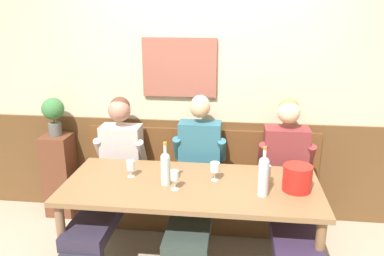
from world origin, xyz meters
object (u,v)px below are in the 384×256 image
at_px(wall_bench, 200,197).
at_px(wine_glass_mid_right, 266,171).
at_px(person_center_right_seat, 196,181).
at_px(wine_glass_center_rear, 175,177).
at_px(wine_bottle_green_tall, 263,175).
at_px(wine_glass_right_end, 131,166).
at_px(wine_glass_left_end, 215,167).
at_px(ice_bucket, 297,178).
at_px(dining_table, 191,193).
at_px(person_right_seat, 112,176).
at_px(potted_plant, 53,112).
at_px(wine_bottle_amber_mid, 165,167).
at_px(person_left_seat, 288,184).

relative_size(wall_bench, wine_glass_mid_right, 14.54).
relative_size(wall_bench, person_center_right_seat, 1.76).
xyz_separation_m(wall_bench, wine_glass_center_rear, (-0.12, -0.81, 0.59)).
bearing_deg(wine_bottle_green_tall, wine_glass_center_rear, 178.22).
xyz_separation_m(wine_glass_right_end, wine_glass_left_end, (0.69, 0.01, 0.02)).
height_order(ice_bucket, wine_glass_right_end, ice_bucket).
bearing_deg(ice_bucket, person_center_right_seat, 157.31).
relative_size(dining_table, person_right_seat, 1.57).
bearing_deg(potted_plant, ice_bucket, -18.10).
height_order(dining_table, potted_plant, potted_plant).
xyz_separation_m(person_right_seat, wine_glass_left_end, (0.95, -0.25, 0.24)).
relative_size(wine_glass_center_rear, wine_glass_mid_right, 0.98).
xyz_separation_m(person_right_seat, wine_bottle_amber_mid, (0.57, -0.37, 0.27)).
relative_size(person_left_seat, wine_bottle_green_tall, 3.43).
xyz_separation_m(wine_glass_center_rear, wine_glass_left_end, (0.30, 0.20, 0.01)).
xyz_separation_m(person_left_seat, potted_plant, (-2.27, 0.39, 0.47)).
bearing_deg(wine_bottle_green_tall, person_center_right_seat, 140.13).
distance_m(person_left_seat, wine_bottle_amber_mid, 1.11).
distance_m(person_right_seat, wine_bottle_green_tall, 1.43).
bearing_deg(wine_glass_mid_right, wine_glass_right_end, 178.74).
distance_m(wine_glass_right_end, wine_glass_left_end, 0.69).
xyz_separation_m(wall_bench, person_center_right_seat, (0.00, -0.37, 0.35)).
relative_size(ice_bucket, wine_glass_left_end, 1.42).
distance_m(dining_table, wine_bottle_amber_mid, 0.31).
distance_m(wall_bench, dining_table, 0.80).
distance_m(wall_bench, wine_glass_mid_right, 1.05).
bearing_deg(wine_bottle_green_tall, wine_bottle_amber_mid, 172.28).
height_order(wine_bottle_amber_mid, wine_glass_right_end, wine_bottle_amber_mid).
xyz_separation_m(dining_table, wine_bottle_amber_mid, (-0.20, -0.03, 0.23)).
relative_size(ice_bucket, wine_bottle_green_tall, 0.57).
bearing_deg(person_center_right_seat, dining_table, -90.33).
distance_m(wine_glass_mid_right, potted_plant, 2.17).
bearing_deg(person_left_seat, wine_glass_mid_right, -128.09).
height_order(ice_bucket, wine_bottle_green_tall, wine_bottle_green_tall).
relative_size(wine_bottle_green_tall, potted_plant, 0.99).
bearing_deg(wine_glass_center_rear, dining_table, 44.84).
height_order(wine_bottle_green_tall, potted_plant, potted_plant).
bearing_deg(wall_bench, wine_glass_left_end, -73.51).
bearing_deg(ice_bucket, wall_bench, 138.85).
bearing_deg(person_right_seat, wine_glass_right_end, -44.75).
xyz_separation_m(wall_bench, dining_table, (0.00, -0.69, 0.40)).
relative_size(wine_glass_mid_right, potted_plant, 0.41).
xyz_separation_m(person_right_seat, potted_plant, (-0.69, 0.39, 0.47)).
height_order(wall_bench, potted_plant, potted_plant).
relative_size(person_right_seat, person_center_right_seat, 0.98).
bearing_deg(potted_plant, wine_bottle_amber_mid, -31.02).
bearing_deg(potted_plant, wine_glass_left_end, -21.27).
relative_size(wine_bottle_green_tall, wine_glass_left_end, 2.49).
relative_size(ice_bucket, wine_glass_right_end, 1.57).
xyz_separation_m(dining_table, person_left_seat, (0.81, 0.34, -0.04)).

